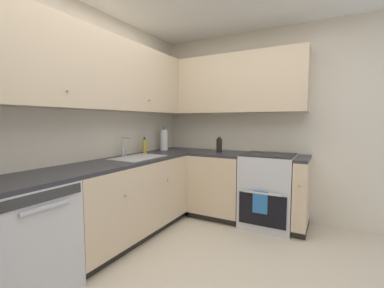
{
  "coord_description": "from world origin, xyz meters",
  "views": [
    {
      "loc": [
        -1.71,
        -0.82,
        1.32
      ],
      "look_at": [
        0.96,
        0.63,
        1.05
      ],
      "focal_mm": 24.29,
      "sensor_mm": 36.0,
      "label": 1
    }
  ],
  "objects": [
    {
      "name": "soap_bottle",
      "position": [
        0.99,
        1.36,
        0.99
      ],
      "size": [
        0.05,
        0.05,
        0.21
      ],
      "color": "gold",
      "rests_on": "countertop_back"
    },
    {
      "name": "dishwasher",
      "position": [
        -0.67,
        1.18,
        0.43
      ],
      "size": [
        0.6,
        0.63,
        0.86
      ],
      "color": "silver",
      "rests_on": "ground_plane"
    },
    {
      "name": "oven_range",
      "position": [
        1.58,
        -0.14,
        0.46
      ],
      "size": [
        0.68,
        0.62,
        1.05
      ],
      "color": "silver",
      "rests_on": "ground_plane"
    },
    {
      "name": "countertop_right",
      "position": [
        1.56,
        0.34,
        0.88
      ],
      "size": [
        0.6,
        1.48,
        0.03
      ],
      "color": "#2D2D33",
      "rests_on": "lower_cabinets_right"
    },
    {
      "name": "sink",
      "position": [
        0.61,
        1.15,
        0.86
      ],
      "size": [
        0.61,
        0.4,
        0.1
      ],
      "color": "#B7B7BC",
      "rests_on": "countertop_back"
    },
    {
      "name": "upper_cabinets_back",
      "position": [
        0.28,
        1.32,
        1.82
      ],
      "size": [
        2.51,
        0.34,
        0.77
      ],
      "color": "beige"
    },
    {
      "name": "faucet",
      "position": [
        0.61,
        1.36,
        1.04
      ],
      "size": [
        0.07,
        0.16,
        0.24
      ],
      "color": "silver",
      "rests_on": "countertop_back"
    },
    {
      "name": "oil_bottle",
      "position": [
        1.56,
        0.53,
        0.99
      ],
      "size": [
        0.08,
        0.08,
        0.21
      ],
      "color": "black",
      "rests_on": "countertop_right"
    },
    {
      "name": "lower_cabinets_back",
      "position": [
        0.45,
        1.18,
        0.43
      ],
      "size": [
        1.63,
        0.62,
        0.86
      ],
      "color": "beige",
      "rests_on": "ground_plane"
    },
    {
      "name": "countertop_back",
      "position": [
        0.44,
        1.18,
        0.88
      ],
      "size": [
        2.83,
        0.6,
        0.03
      ],
      "primitive_type": "cube",
      "color": "#2D2D33",
      "rests_on": "lower_cabinets_back"
    },
    {
      "name": "wall_back",
      "position": [
        0.0,
        1.5,
        1.26
      ],
      "size": [
        3.82,
        0.05,
        2.53
      ],
      "primitive_type": "cube",
      "color": "beige",
      "rests_on": "ground_plane"
    },
    {
      "name": "upper_cabinets_right",
      "position": [
        1.7,
        0.46,
        1.82
      ],
      "size": [
        0.32,
        2.03,
        0.77
      ],
      "color": "beige"
    },
    {
      "name": "lower_cabinets_right",
      "position": [
        1.57,
        0.34,
        0.43
      ],
      "size": [
        0.62,
        1.48,
        0.86
      ],
      "color": "beige",
      "rests_on": "ground_plane"
    },
    {
      "name": "paper_towel_roll",
      "position": [
        1.42,
        1.34,
        1.04
      ],
      "size": [
        0.11,
        0.11,
        0.36
      ],
      "color": "white",
      "rests_on": "countertop_back"
    },
    {
      "name": "wall_right",
      "position": [
        1.89,
        0.0,
        1.26
      ],
      "size": [
        0.05,
        3.05,
        2.53
      ],
      "primitive_type": "cube",
      "color": "beige",
      "rests_on": "ground_plane"
    }
  ]
}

